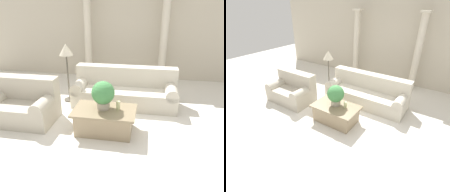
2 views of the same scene
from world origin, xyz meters
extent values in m
plane|color=silver|center=(0.00, 0.00, 0.00)|extent=(16.00, 16.00, 0.00)
cube|color=beige|center=(0.00, 3.04, 1.60)|extent=(10.00, 0.06, 3.20)
cube|color=beige|center=(0.16, 0.87, 0.21)|extent=(2.39, 0.85, 0.41)
cube|color=beige|center=(0.16, 1.15, 0.64)|extent=(2.39, 0.30, 0.46)
cylinder|color=beige|center=(-0.90, 0.87, 0.44)|extent=(0.28, 0.85, 0.28)
cylinder|color=beige|center=(1.21, 0.87, 0.44)|extent=(0.28, 0.85, 0.28)
cube|color=#BAB19F|center=(-1.80, -0.26, 0.21)|extent=(1.34, 0.85, 0.41)
cube|color=#BAB19F|center=(-1.80, 0.02, 0.64)|extent=(1.34, 0.30, 0.46)
cylinder|color=#BAB19F|center=(-2.34, -0.26, 0.44)|extent=(0.28, 0.85, 0.28)
cylinder|color=#BAB19F|center=(-1.27, -0.26, 0.44)|extent=(0.28, 0.85, 0.28)
cube|color=#998466|center=(-0.07, -0.36, 0.20)|extent=(1.02, 0.63, 0.41)
cube|color=#897759|center=(-0.07, -0.36, 0.43)|extent=(1.16, 0.72, 0.04)
cylinder|color=#B2A893|center=(-0.10, -0.31, 0.52)|extent=(0.24, 0.24, 0.13)
sphere|color=#428447|center=(-0.10, -0.31, 0.76)|extent=(0.42, 0.42, 0.42)
cylinder|color=beige|center=(0.18, -0.30, 0.53)|extent=(0.07, 0.07, 0.16)
cylinder|color=#4C473D|center=(-1.22, 0.90, 0.01)|extent=(0.28, 0.28, 0.03)
cylinder|color=#4C473D|center=(-1.22, 0.90, 0.58)|extent=(0.04, 0.04, 1.11)
cone|color=beige|center=(-1.22, 0.90, 1.27)|extent=(0.32, 0.32, 0.27)
cylinder|color=beige|center=(-1.18, 2.63, 1.23)|extent=(0.21, 0.21, 2.46)
cube|color=beige|center=(-1.18, 2.63, 2.49)|extent=(0.30, 0.30, 0.06)
cylinder|color=beige|center=(1.05, 2.63, 1.23)|extent=(0.21, 0.21, 2.46)
cube|color=beige|center=(1.05, 2.63, 2.49)|extent=(0.30, 0.30, 0.06)
camera|label=1|loc=(0.69, -3.86, 2.24)|focal=35.00mm
camera|label=2|loc=(2.06, -3.40, 2.73)|focal=28.00mm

